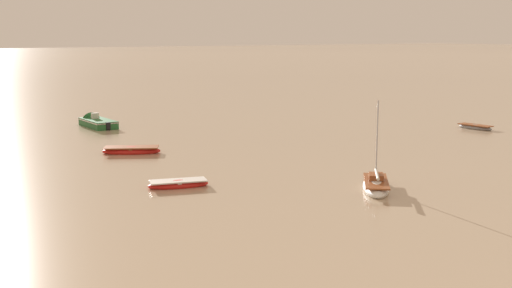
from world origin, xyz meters
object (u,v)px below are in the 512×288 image
rowboat_moored_2 (178,184)px  rowboat_moored_3 (131,151)px  motorboat_moored_0 (95,123)px  sailboat_moored_1 (376,186)px  rowboat_moored_0 (475,127)px

rowboat_moored_2 → rowboat_moored_3: size_ratio=0.83×
motorboat_moored_0 → sailboat_moored_1: size_ratio=1.13×
motorboat_moored_0 → sailboat_moored_1: 35.07m
motorboat_moored_0 → rowboat_moored_0: 37.17m
motorboat_moored_0 → rowboat_moored_2: 28.14m
sailboat_moored_1 → rowboat_moored_3: sailboat_moored_1 is taller
motorboat_moored_0 → rowboat_moored_0: bearing=-127.4°
rowboat_moored_0 → rowboat_moored_2: 35.18m
rowboat_moored_2 → rowboat_moored_0: bearing=26.5°
sailboat_moored_1 → rowboat_moored_2: (-9.66, 6.72, -0.08)m
rowboat_moored_0 → rowboat_moored_3: rowboat_moored_3 is taller
sailboat_moored_1 → rowboat_moored_3: 20.38m
motorboat_moored_0 → sailboat_moored_1: bearing=-173.4°
rowboat_moored_3 → rowboat_moored_0: bearing=18.6°
rowboat_moored_0 → rowboat_moored_2: (-34.51, -6.84, 0.01)m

